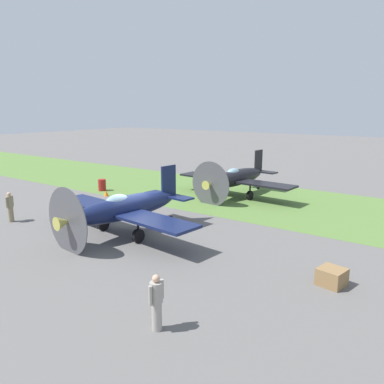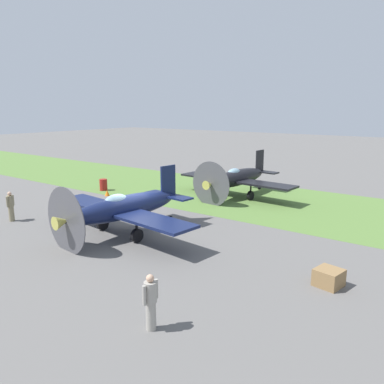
# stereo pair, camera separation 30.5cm
# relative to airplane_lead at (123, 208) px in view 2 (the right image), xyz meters

# --- Properties ---
(ground_plane) EXTENTS (160.00, 160.00, 0.00)m
(ground_plane) POSITION_rel_airplane_lead_xyz_m (0.13, -0.72, -1.41)
(ground_plane) COLOR #605E5B
(grass_verge) EXTENTS (120.00, 11.00, 0.01)m
(grass_verge) POSITION_rel_airplane_lead_xyz_m (0.13, -11.04, -1.41)
(grass_verge) COLOR #567A38
(grass_verge) RESTS_ON ground
(airplane_lead) EXTENTS (9.52, 7.55, 3.38)m
(airplane_lead) POSITION_rel_airplane_lead_xyz_m (0.00, 0.00, 0.00)
(airplane_lead) COLOR #141E47
(airplane_lead) RESTS_ON ground
(airplane_wingman) EXTENTS (9.29, 7.34, 3.30)m
(airplane_wingman) POSITION_rel_airplane_lead_xyz_m (-0.29, -11.04, -0.03)
(airplane_wingman) COLOR black
(airplane_wingman) RESTS_ON ground
(ground_crew_chief) EXTENTS (0.38, 0.58, 1.73)m
(ground_crew_chief) POSITION_rel_airplane_lead_xyz_m (6.96, 2.18, -0.50)
(ground_crew_chief) COLOR #847A5B
(ground_crew_chief) RESTS_ON ground
(ground_crew_mechanic) EXTENTS (0.38, 0.63, 1.73)m
(ground_crew_mechanic) POSITION_rel_airplane_lead_xyz_m (-7.05, 5.68, -0.50)
(ground_crew_mechanic) COLOR #9E998E
(ground_crew_mechanic) RESTS_ON ground
(fuel_drum) EXTENTS (0.60, 0.60, 0.90)m
(fuel_drum) POSITION_rel_airplane_lead_xyz_m (9.23, -6.62, -0.96)
(fuel_drum) COLOR maroon
(fuel_drum) RESTS_ON ground
(supply_crate) EXTENTS (1.05, 1.05, 0.64)m
(supply_crate) POSITION_rel_airplane_lead_xyz_m (-10.34, -0.29, -1.09)
(supply_crate) COLOR olive
(supply_crate) RESTS_ON ground
(runway_marker_cone) EXTENTS (0.36, 0.36, 0.44)m
(runway_marker_cone) POSITION_rel_airplane_lead_xyz_m (7.55, -5.50, -1.19)
(runway_marker_cone) COLOR orange
(runway_marker_cone) RESTS_ON ground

